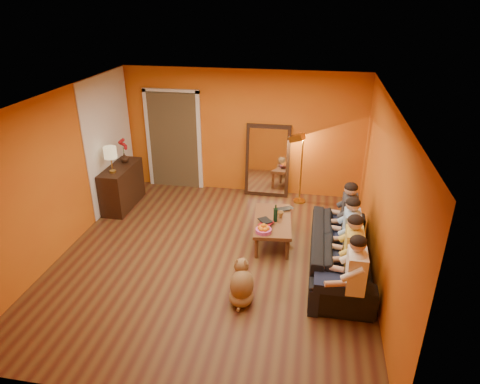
% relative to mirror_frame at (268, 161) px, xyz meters
% --- Properties ---
extents(room_shell, '(5.00, 5.50, 2.60)m').
position_rel_mirror_frame_xyz_m(room_shell, '(-0.55, -2.26, 0.54)').
color(room_shell, brown).
rests_on(room_shell, ground).
extents(white_accent, '(0.02, 1.90, 2.58)m').
position_rel_mirror_frame_xyz_m(white_accent, '(-3.04, -0.88, 0.54)').
color(white_accent, white).
rests_on(white_accent, wall_left).
extents(doorway_recess, '(1.06, 0.30, 2.10)m').
position_rel_mirror_frame_xyz_m(doorway_recess, '(-2.05, 0.20, 0.29)').
color(doorway_recess, '#3F2D19').
rests_on(doorway_recess, floor).
extents(door_jamb_left, '(0.08, 0.06, 2.20)m').
position_rel_mirror_frame_xyz_m(door_jamb_left, '(-2.62, 0.08, 0.29)').
color(door_jamb_left, white).
rests_on(door_jamb_left, wall_back).
extents(door_jamb_right, '(0.08, 0.06, 2.20)m').
position_rel_mirror_frame_xyz_m(door_jamb_right, '(-1.48, 0.08, 0.29)').
color(door_jamb_right, white).
rests_on(door_jamb_right, wall_back).
extents(door_header, '(1.22, 0.06, 0.08)m').
position_rel_mirror_frame_xyz_m(door_header, '(-2.05, 0.08, 1.36)').
color(door_header, white).
rests_on(door_header, wall_back).
extents(mirror_frame, '(0.92, 0.27, 1.51)m').
position_rel_mirror_frame_xyz_m(mirror_frame, '(0.00, 0.00, 0.00)').
color(mirror_frame, black).
rests_on(mirror_frame, floor).
extents(mirror_glass, '(0.78, 0.21, 1.35)m').
position_rel_mirror_frame_xyz_m(mirror_glass, '(0.00, -0.04, 0.00)').
color(mirror_glass, white).
rests_on(mirror_glass, mirror_frame).
extents(sideboard, '(0.44, 1.18, 0.85)m').
position_rel_mirror_frame_xyz_m(sideboard, '(-2.79, -1.08, -0.34)').
color(sideboard, black).
rests_on(sideboard, floor).
extents(table_lamp, '(0.24, 0.24, 0.51)m').
position_rel_mirror_frame_xyz_m(table_lamp, '(-2.79, -1.38, 0.34)').
color(table_lamp, beige).
rests_on(table_lamp, sideboard).
extents(sofa, '(2.29, 0.90, 0.67)m').
position_rel_mirror_frame_xyz_m(sofa, '(1.45, -2.61, -0.43)').
color(sofa, black).
rests_on(sofa, floor).
extents(coffee_table, '(0.74, 1.28, 0.42)m').
position_rel_mirror_frame_xyz_m(coffee_table, '(0.33, -1.91, -0.55)').
color(coffee_table, brown).
rests_on(coffee_table, floor).
extents(floor_lamp, '(0.37, 0.34, 1.44)m').
position_rel_mirror_frame_xyz_m(floor_lamp, '(0.72, -0.28, -0.04)').
color(floor_lamp, gold).
rests_on(floor_lamp, floor).
extents(dog, '(0.46, 0.60, 0.63)m').
position_rel_mirror_frame_xyz_m(dog, '(0.09, -3.59, -0.44)').
color(dog, '#976844').
rests_on(dog, floor).
extents(person_far_left, '(0.70, 0.44, 1.22)m').
position_rel_mirror_frame_xyz_m(person_far_left, '(1.58, -3.61, -0.15)').
color(person_far_left, white).
rests_on(person_far_left, sofa).
extents(person_mid_left, '(0.70, 0.44, 1.22)m').
position_rel_mirror_frame_xyz_m(person_mid_left, '(1.58, -3.06, -0.15)').
color(person_mid_left, '#DEC14A').
rests_on(person_mid_left, sofa).
extents(person_mid_right, '(0.70, 0.44, 1.22)m').
position_rel_mirror_frame_xyz_m(person_mid_right, '(1.58, -2.51, -0.15)').
color(person_mid_right, '#99C1ED').
rests_on(person_mid_right, sofa).
extents(person_far_right, '(0.70, 0.44, 1.22)m').
position_rel_mirror_frame_xyz_m(person_far_right, '(1.58, -1.96, -0.15)').
color(person_far_right, '#2E2E33').
rests_on(person_far_right, sofa).
extents(fruit_bowl, '(0.26, 0.26, 0.16)m').
position_rel_mirror_frame_xyz_m(fruit_bowl, '(0.23, -2.36, -0.26)').
color(fruit_bowl, '#D24A9A').
rests_on(fruit_bowl, coffee_table).
extents(wine_bottle, '(0.07, 0.07, 0.31)m').
position_rel_mirror_frame_xyz_m(wine_bottle, '(0.38, -1.96, -0.18)').
color(wine_bottle, black).
rests_on(wine_bottle, coffee_table).
extents(tumbler, '(0.12, 0.12, 0.10)m').
position_rel_mirror_frame_xyz_m(tumbler, '(0.45, -1.79, -0.29)').
color(tumbler, '#B27F3F').
rests_on(tumbler, coffee_table).
extents(laptop, '(0.42, 0.37, 0.03)m').
position_rel_mirror_frame_xyz_m(laptop, '(0.51, -1.56, -0.33)').
color(laptop, black).
rests_on(laptop, coffee_table).
extents(book_lower, '(0.22, 0.28, 0.03)m').
position_rel_mirror_frame_xyz_m(book_lower, '(0.15, -2.11, -0.33)').
color(book_lower, black).
rests_on(book_lower, coffee_table).
extents(book_mid, '(0.27, 0.30, 0.02)m').
position_rel_mirror_frame_xyz_m(book_mid, '(0.16, -2.10, -0.30)').
color(book_mid, maroon).
rests_on(book_mid, book_lower).
extents(book_upper, '(0.27, 0.29, 0.02)m').
position_rel_mirror_frame_xyz_m(book_upper, '(0.15, -2.12, -0.28)').
color(book_upper, black).
rests_on(book_upper, book_mid).
extents(vase, '(0.18, 0.18, 0.18)m').
position_rel_mirror_frame_xyz_m(vase, '(-2.79, -0.83, 0.18)').
color(vase, black).
rests_on(vase, sideboard).
extents(flowers, '(0.17, 0.17, 0.51)m').
position_rel_mirror_frame_xyz_m(flowers, '(-2.79, -0.83, 0.47)').
color(flowers, maroon).
rests_on(flowers, vase).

